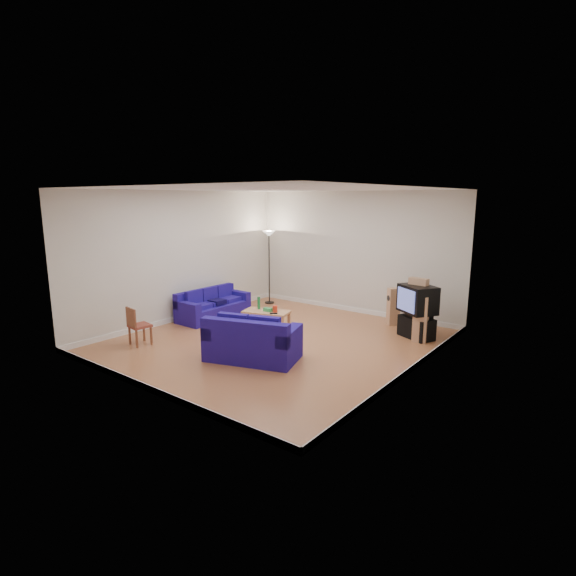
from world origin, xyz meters
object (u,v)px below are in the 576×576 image
Objects in this scene: sofa_three_seat at (212,307)px; television at (417,299)px; tv_stand at (416,327)px; coffee_table at (266,313)px; sofa_loveseat at (252,344)px.

television reaches higher than sofa_three_seat.
sofa_three_seat is at bearing -136.50° from tv_stand.
television is at bearing -69.73° from tv_stand.
television is (3.15, 1.33, 0.54)m from coffee_table.
sofa_loveseat is at bearing 59.91° from sofa_three_seat.
television is (1.94, 3.20, 0.55)m from sofa_loveseat.
tv_stand is at bearing 118.27° from television.
television is (-0.00, -0.03, 0.64)m from tv_stand.
sofa_loveseat reaches higher than sofa_three_seat.
sofa_three_seat is 1.65m from coffee_table.
sofa_three_seat is at bearing -128.81° from television.
television reaches higher than coffee_table.
sofa_loveseat is at bearing -87.85° from television.
sofa_loveseat reaches higher than coffee_table.
sofa_three_seat is 1.99× the size of television.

